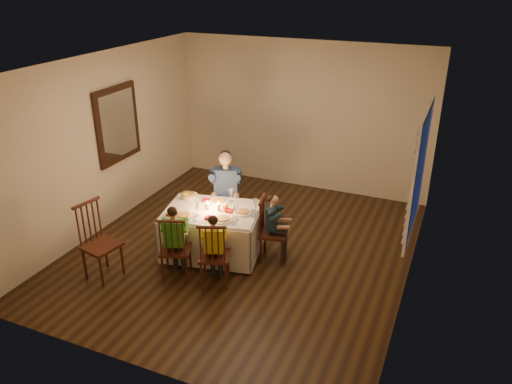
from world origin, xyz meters
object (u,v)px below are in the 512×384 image
at_px(child_yellow, 216,283).
at_px(chair_near_right, 216,283).
at_px(child_teal, 273,259).
at_px(serving_bowl, 188,196).
at_px(chair_near_left, 178,277).
at_px(child_green, 178,277).
at_px(chair_end, 273,259).
at_px(dining_table, 212,223).
at_px(chair_adult, 227,228).
at_px(chair_extra, 106,276).
at_px(adult, 227,228).

bearing_deg(child_yellow, chair_near_right, 69.06).
relative_size(child_teal, serving_bowl, 4.03).
bearing_deg(chair_near_right, child_teal, -139.83).
distance_m(chair_near_left, child_green, 0.00).
xyz_separation_m(chair_near_right, chair_end, (0.46, 0.83, 0.00)).
relative_size(dining_table, chair_end, 1.59).
bearing_deg(chair_adult, chair_near_right, -89.93).
bearing_deg(dining_table, chair_extra, -145.21).
distance_m(chair_near_left, adult, 1.43).
bearing_deg(chair_adult, child_teal, -49.01).
xyz_separation_m(adult, child_yellow, (0.51, -1.36, 0.00)).
bearing_deg(child_green, child_teal, -158.82).
xyz_separation_m(adult, serving_bowl, (-0.35, -0.51, 0.70)).
bearing_deg(dining_table, chair_end, 0.94).
distance_m(chair_extra, child_teal, 2.24).
bearing_deg(chair_end, serving_bowl, 77.55).
bearing_deg(chair_near_right, dining_table, -81.20).
bearing_deg(serving_bowl, child_teal, -0.79).
bearing_deg(chair_extra, chair_adult, -15.07).
height_order(child_green, serving_bowl, serving_bowl).
xyz_separation_m(dining_table, chair_extra, (-1.02, -1.07, -0.48)).
height_order(adult, child_teal, adult).
distance_m(dining_table, child_yellow, 0.89).
bearing_deg(dining_table, child_green, -113.48).
distance_m(chair_near_right, chair_extra, 1.46).
height_order(chair_adult, serving_bowl, serving_bowl).
height_order(dining_table, chair_near_left, dining_table).
bearing_deg(child_yellow, child_teal, -139.83).
distance_m(chair_adult, child_teal, 1.10).
relative_size(chair_adult, child_yellow, 0.94).
xyz_separation_m(dining_table, child_yellow, (0.37, -0.65, -0.48)).
relative_size(chair_near_right, child_green, 0.89).
distance_m(chair_end, child_teal, 0.00).
height_order(dining_table, serving_bowl, serving_bowl).
height_order(chair_near_left, child_green, child_green).
bearing_deg(child_green, serving_bowl, -91.23).
bearing_deg(child_yellow, chair_extra, -4.15).
xyz_separation_m(chair_near_left, child_green, (0.00, 0.00, 0.00)).
distance_m(chair_end, adult, 1.10).
relative_size(chair_near_right, child_yellow, 0.94).
xyz_separation_m(chair_adult, chair_near_left, (-0.01, -1.43, 0.00)).
bearing_deg(chair_near_right, chair_end, -139.83).
xyz_separation_m(chair_near_left, child_teal, (0.98, 0.90, 0.00)).
distance_m(chair_adult, serving_bowl, 0.93).
bearing_deg(child_teal, chair_adult, 49.71).
relative_size(dining_table, chair_extra, 1.41).
xyz_separation_m(chair_end, child_green, (-0.98, -0.90, 0.00)).
height_order(chair_end, adult, adult).
bearing_deg(chair_near_left, adult, -111.79).
distance_m(chair_near_left, chair_near_right, 0.53).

